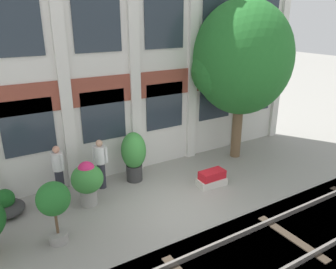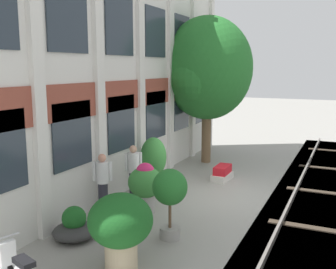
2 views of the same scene
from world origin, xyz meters
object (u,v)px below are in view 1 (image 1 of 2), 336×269
(potted_plant_stone_basin, at_px, (87,180))
(resident_watching_tracks, at_px, (101,162))
(broadleaf_tree, at_px, (242,61))
(potted_plant_wide_bowl, at_px, (6,206))
(resident_by_doorway, at_px, (58,169))
(potted_plant_square_trough, at_px, (212,178))
(potted_plant_ribbed_drum, at_px, (134,154))
(potted_plant_terracotta_small, at_px, (54,203))

(potted_plant_stone_basin, height_order, resident_watching_tracks, resident_watching_tracks)
(broadleaf_tree, distance_m, potted_plant_wide_bowl, 9.15)
(resident_by_doorway, bearing_deg, potted_plant_wide_bowl, -16.61)
(potted_plant_square_trough, bearing_deg, broadleaf_tree, 31.76)
(potted_plant_ribbed_drum, xyz_separation_m, potted_plant_wide_bowl, (-4.05, -0.01, -0.69))
(potted_plant_wide_bowl, bearing_deg, potted_plant_square_trough, -15.31)
(potted_plant_terracotta_small, distance_m, resident_watching_tracks, 2.85)
(potted_plant_terracotta_small, xyz_separation_m, potted_plant_stone_basin, (1.23, 1.31, -0.31))
(potted_plant_wide_bowl, distance_m, potted_plant_square_trough, 6.33)
(broadleaf_tree, relative_size, potted_plant_wide_bowl, 5.90)
(potted_plant_terracotta_small, bearing_deg, broadleaf_tree, 13.31)
(resident_by_doorway, relative_size, resident_watching_tracks, 0.99)
(potted_plant_wide_bowl, bearing_deg, potted_plant_stone_basin, -17.28)
(potted_plant_terracotta_small, relative_size, potted_plant_wide_bowl, 1.64)
(broadleaf_tree, relative_size, resident_watching_tracks, 3.55)
(potted_plant_square_trough, xyz_separation_m, resident_by_doorway, (-4.49, 1.97, 0.65))
(broadleaf_tree, xyz_separation_m, potted_plant_ribbed_drum, (-4.39, 0.24, -2.83))
(resident_by_doorway, bearing_deg, resident_watching_tracks, 143.74)
(potted_plant_stone_basin, bearing_deg, broadleaf_tree, 4.23)
(resident_by_doorway, bearing_deg, potted_plant_square_trough, 129.26)
(potted_plant_terracotta_small, height_order, potted_plant_wide_bowl, potted_plant_terracotta_small)
(potted_plant_wide_bowl, bearing_deg, potted_plant_ribbed_drum, 0.14)
(potted_plant_terracotta_small, distance_m, potted_plant_square_trough, 5.22)
(potted_plant_stone_basin, distance_m, resident_watching_tracks, 1.05)
(potted_plant_ribbed_drum, distance_m, potted_plant_square_trough, 2.75)
(potted_plant_ribbed_drum, height_order, resident_by_doorway, potted_plant_ribbed_drum)
(resident_watching_tracks, bearing_deg, broadleaf_tree, 133.88)
(broadleaf_tree, height_order, resident_by_doorway, broadleaf_tree)
(potted_plant_wide_bowl, height_order, potted_plant_square_trough, potted_plant_wide_bowl)
(resident_by_doorway, bearing_deg, potted_plant_ribbed_drum, 146.20)
(potted_plant_square_trough, bearing_deg, resident_watching_tracks, 151.18)
(potted_plant_terracotta_small, bearing_deg, potted_plant_square_trough, 3.56)
(potted_plant_wide_bowl, distance_m, resident_by_doorway, 1.76)
(potted_plant_square_trough, distance_m, resident_watching_tracks, 3.71)
(potted_plant_ribbed_drum, xyz_separation_m, potted_plant_square_trough, (2.06, -1.68, -0.73))
(broadleaf_tree, distance_m, potted_plant_ribbed_drum, 5.23)
(potted_plant_terracotta_small, bearing_deg, potted_plant_stone_basin, 46.73)
(potted_plant_wide_bowl, bearing_deg, broadleaf_tree, -1.53)
(potted_plant_terracotta_small, relative_size, resident_watching_tracks, 0.98)
(potted_plant_ribbed_drum, bearing_deg, potted_plant_stone_basin, -159.35)
(potted_plant_ribbed_drum, distance_m, resident_watching_tracks, 1.15)
(resident_watching_tracks, bearing_deg, resident_by_doorway, -52.07)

